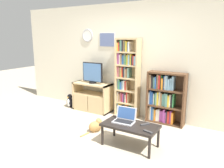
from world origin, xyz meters
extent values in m
plane|color=#BCAD93|center=(0.00, 0.00, 0.00)|extent=(18.00, 18.00, 0.00)
cube|color=beige|center=(0.00, 1.89, 1.30)|extent=(6.45, 0.06, 2.60)
torus|color=#B2B2B7|center=(-1.14, 1.84, 1.87)|extent=(0.32, 0.03, 0.32)
cylinder|color=white|center=(-1.14, 1.84, 1.87)|extent=(0.27, 0.02, 0.27)
cube|color=silver|center=(-0.56, 1.85, 1.77)|extent=(0.44, 0.01, 0.34)
cube|color=slate|center=(-0.56, 1.84, 1.77)|extent=(0.40, 0.02, 0.31)
cube|color=tan|center=(-1.33, 1.62, 0.36)|extent=(0.04, 0.44, 0.71)
cube|color=tan|center=(-0.38, 1.62, 0.36)|extent=(0.04, 0.44, 0.71)
cube|color=tan|center=(-0.85, 1.62, 0.69)|extent=(0.98, 0.44, 0.04)
cube|color=tan|center=(-0.85, 1.62, 0.02)|extent=(0.98, 0.44, 0.04)
cube|color=tan|center=(-0.85, 1.62, 0.43)|extent=(0.91, 0.40, 0.04)
cube|color=tan|center=(-1.08, 1.41, 0.23)|extent=(0.44, 0.02, 0.39)
cube|color=tan|center=(-0.63, 1.41, 0.23)|extent=(0.44, 0.02, 0.39)
cylinder|color=black|center=(-0.83, 1.60, 0.73)|extent=(0.18, 0.18, 0.04)
cube|color=black|center=(-0.83, 1.60, 0.99)|extent=(0.56, 0.05, 0.47)
cube|color=#4770A8|center=(-0.83, 1.57, 0.99)|extent=(0.52, 0.01, 0.44)
cube|color=tan|center=(-0.19, 1.71, 0.91)|extent=(0.04, 0.24, 1.81)
cube|color=tan|center=(0.34, 1.71, 0.91)|extent=(0.04, 0.24, 1.81)
cube|color=tan|center=(0.08, 1.83, 0.91)|extent=(0.56, 0.02, 1.81)
cube|color=tan|center=(0.08, 1.71, 0.02)|extent=(0.49, 0.21, 0.04)
cube|color=tan|center=(0.08, 1.71, 0.31)|extent=(0.49, 0.21, 0.04)
cube|color=tan|center=(0.08, 1.71, 0.61)|extent=(0.49, 0.21, 0.04)
cube|color=tan|center=(0.08, 1.71, 0.91)|extent=(0.49, 0.21, 0.04)
cube|color=tan|center=(0.08, 1.71, 1.20)|extent=(0.49, 0.21, 0.04)
cube|color=tan|center=(0.08, 1.71, 1.50)|extent=(0.49, 0.21, 0.04)
cube|color=tan|center=(0.08, 1.71, 1.80)|extent=(0.49, 0.21, 0.04)
cube|color=#759EB7|center=(-0.15, 1.72, 0.16)|extent=(0.03, 0.17, 0.24)
cube|color=gold|center=(-0.12, 1.73, 0.15)|extent=(0.02, 0.16, 0.23)
cube|color=gold|center=(-0.09, 1.72, 0.15)|extent=(0.04, 0.18, 0.22)
cube|color=#232328|center=(-0.04, 1.72, 0.13)|extent=(0.04, 0.18, 0.19)
cube|color=#232328|center=(0.00, 1.73, 0.14)|extent=(0.04, 0.16, 0.21)
cube|color=#93704C|center=(0.03, 1.73, 0.14)|extent=(0.03, 0.15, 0.20)
cube|color=orange|center=(0.07, 1.72, 0.15)|extent=(0.04, 0.18, 0.23)
cube|color=#388947|center=(0.11, 1.72, 0.13)|extent=(0.02, 0.19, 0.19)
cube|color=#388947|center=(0.13, 1.72, 0.13)|extent=(0.02, 0.19, 0.19)
cube|color=white|center=(-0.15, 1.72, 0.44)|extent=(0.03, 0.17, 0.22)
cube|color=#93704C|center=(-0.11, 1.72, 0.43)|extent=(0.04, 0.19, 0.19)
cube|color=#B75B70|center=(-0.07, 1.73, 0.44)|extent=(0.03, 0.15, 0.22)
cube|color=red|center=(-0.04, 1.73, 0.43)|extent=(0.02, 0.14, 0.19)
cube|color=#9E4293|center=(-0.01, 1.72, 0.43)|extent=(0.03, 0.17, 0.20)
cube|color=#232328|center=(0.03, 1.72, 0.45)|extent=(0.03, 0.18, 0.24)
cube|color=white|center=(0.06, 1.72, 0.43)|extent=(0.02, 0.19, 0.19)
cube|color=red|center=(0.09, 1.72, 0.45)|extent=(0.03, 0.16, 0.24)
cube|color=#93704C|center=(0.12, 1.72, 0.44)|extent=(0.04, 0.17, 0.22)
cube|color=#759EB7|center=(-0.14, 1.73, 0.75)|extent=(0.04, 0.15, 0.25)
cube|color=#388947|center=(-0.11, 1.72, 0.74)|extent=(0.03, 0.17, 0.22)
cube|color=#2856A8|center=(-0.07, 1.72, 0.72)|extent=(0.04, 0.17, 0.18)
cube|color=#759EB7|center=(-0.03, 1.73, 0.74)|extent=(0.04, 0.16, 0.21)
cube|color=white|center=(0.01, 1.72, 0.74)|extent=(0.04, 0.16, 0.22)
cube|color=red|center=(0.05, 1.73, 0.73)|extent=(0.04, 0.15, 0.21)
cube|color=#93704C|center=(0.08, 1.72, 0.74)|extent=(0.02, 0.18, 0.21)
cube|color=#B75B70|center=(-0.14, 1.72, 1.04)|extent=(0.04, 0.17, 0.23)
cube|color=#93704C|center=(-0.10, 1.72, 1.04)|extent=(0.02, 0.17, 0.22)
cube|color=white|center=(-0.08, 1.73, 1.04)|extent=(0.02, 0.15, 0.24)
cube|color=gold|center=(-0.06, 1.72, 1.02)|extent=(0.02, 0.17, 0.18)
cube|color=red|center=(-0.03, 1.72, 1.04)|extent=(0.02, 0.17, 0.24)
cube|color=#232328|center=(0.00, 1.73, 1.03)|extent=(0.02, 0.16, 0.22)
cube|color=#759EB7|center=(0.02, 1.73, 1.04)|extent=(0.02, 0.15, 0.23)
cube|color=#93704C|center=(0.06, 1.72, 1.03)|extent=(0.04, 0.19, 0.20)
cube|color=#93704C|center=(0.09, 1.72, 1.03)|extent=(0.02, 0.17, 0.22)
cube|color=#5B9389|center=(0.12, 1.72, 1.04)|extent=(0.03, 0.18, 0.23)
cube|color=#9E4293|center=(-0.14, 1.72, 1.35)|extent=(0.04, 0.16, 0.25)
cube|color=white|center=(-0.10, 1.72, 1.33)|extent=(0.03, 0.17, 0.22)
cube|color=#93704C|center=(-0.07, 1.72, 1.34)|extent=(0.04, 0.18, 0.24)
cube|color=#2856A8|center=(-0.03, 1.73, 1.32)|extent=(0.04, 0.16, 0.20)
cube|color=#5B9389|center=(0.01, 1.73, 1.34)|extent=(0.03, 0.15, 0.24)
cube|color=#93704C|center=(0.03, 1.73, 1.35)|extent=(0.02, 0.15, 0.25)
cube|color=#388947|center=(0.06, 1.72, 1.32)|extent=(0.02, 0.18, 0.19)
cube|color=gold|center=(0.08, 1.72, 1.33)|extent=(0.02, 0.17, 0.21)
cube|color=gold|center=(0.11, 1.72, 1.34)|extent=(0.02, 0.17, 0.24)
cube|color=#759EB7|center=(0.13, 1.72, 1.33)|extent=(0.03, 0.19, 0.22)
cube|color=gold|center=(0.17, 1.73, 1.34)|extent=(0.04, 0.16, 0.24)
cube|color=#232328|center=(0.21, 1.72, 1.32)|extent=(0.03, 0.18, 0.20)
cube|color=red|center=(0.24, 1.72, 1.33)|extent=(0.02, 0.19, 0.22)
cube|color=#759EB7|center=(0.28, 1.72, 1.32)|extent=(0.04, 0.19, 0.20)
cube|color=gold|center=(-0.15, 1.72, 1.61)|extent=(0.03, 0.18, 0.18)
cube|color=red|center=(-0.12, 1.72, 1.62)|extent=(0.03, 0.18, 0.20)
cube|color=#388947|center=(-0.09, 1.72, 1.64)|extent=(0.02, 0.16, 0.25)
cube|color=#5B9389|center=(-0.07, 1.72, 1.64)|extent=(0.03, 0.17, 0.25)
cube|color=#232328|center=(-0.03, 1.72, 1.64)|extent=(0.03, 0.19, 0.25)
cube|color=#93704C|center=(0.00, 1.73, 1.64)|extent=(0.03, 0.16, 0.24)
cube|color=#5B9389|center=(0.03, 1.73, 1.62)|extent=(0.02, 0.16, 0.21)
cube|color=gold|center=(0.05, 1.72, 1.63)|extent=(0.02, 0.18, 0.23)
cube|color=gold|center=(0.07, 1.73, 1.63)|extent=(0.02, 0.16, 0.22)
cube|color=#2856A8|center=(0.10, 1.73, 1.62)|extent=(0.02, 0.15, 0.20)
cube|color=white|center=(0.12, 1.72, 1.63)|extent=(0.03, 0.17, 0.22)
cube|color=brown|center=(0.61, 1.71, 0.56)|extent=(0.04, 0.25, 1.12)
cube|color=brown|center=(1.38, 1.71, 0.56)|extent=(0.04, 0.25, 1.12)
cube|color=brown|center=(1.00, 1.83, 0.56)|extent=(0.81, 0.02, 1.12)
cube|color=brown|center=(1.00, 1.71, 0.02)|extent=(0.73, 0.22, 0.04)
cube|color=brown|center=(1.00, 1.71, 0.38)|extent=(0.73, 0.22, 0.04)
cube|color=brown|center=(1.00, 1.71, 0.74)|extent=(0.73, 0.22, 0.04)
cube|color=brown|center=(1.00, 1.71, 1.10)|extent=(0.73, 0.22, 0.04)
cube|color=#93704C|center=(0.65, 1.71, 0.18)|extent=(0.03, 0.19, 0.28)
cube|color=white|center=(0.69, 1.72, 0.19)|extent=(0.03, 0.18, 0.31)
cube|color=#2856A8|center=(0.72, 1.71, 0.19)|extent=(0.03, 0.19, 0.30)
cube|color=#759EB7|center=(0.75, 1.72, 0.17)|extent=(0.03, 0.17, 0.27)
cube|color=orange|center=(0.79, 1.72, 0.16)|extent=(0.04, 0.18, 0.25)
cube|color=white|center=(0.83, 1.72, 0.16)|extent=(0.04, 0.17, 0.25)
cube|color=white|center=(0.87, 1.72, 0.17)|extent=(0.04, 0.16, 0.26)
cube|color=#9E4293|center=(0.91, 1.72, 0.16)|extent=(0.04, 0.16, 0.24)
cube|color=#9E4293|center=(0.95, 1.72, 0.16)|extent=(0.04, 0.17, 0.25)
cube|color=#9E4293|center=(0.99, 1.71, 0.18)|extent=(0.04, 0.20, 0.29)
cube|color=#9E4293|center=(1.03, 1.71, 0.15)|extent=(0.02, 0.20, 0.24)
cube|color=#232328|center=(1.05, 1.71, 0.17)|extent=(0.02, 0.20, 0.27)
cube|color=red|center=(1.09, 1.72, 0.17)|extent=(0.04, 0.18, 0.26)
cube|color=#9E4293|center=(1.13, 1.72, 0.17)|extent=(0.04, 0.16, 0.27)
cube|color=orange|center=(1.17, 1.71, 0.16)|extent=(0.04, 0.19, 0.25)
cube|color=white|center=(0.65, 1.71, 0.53)|extent=(0.02, 0.20, 0.26)
cube|color=#2856A8|center=(0.67, 1.71, 0.55)|extent=(0.02, 0.19, 0.31)
cube|color=#2856A8|center=(0.71, 1.72, 0.53)|extent=(0.03, 0.18, 0.27)
cube|color=white|center=(0.74, 1.72, 0.52)|extent=(0.03, 0.16, 0.24)
cube|color=#388947|center=(0.77, 1.72, 0.52)|extent=(0.03, 0.16, 0.25)
cube|color=#759EB7|center=(0.81, 1.71, 0.54)|extent=(0.03, 0.19, 0.28)
cube|color=gold|center=(0.84, 1.71, 0.54)|extent=(0.03, 0.20, 0.29)
cube|color=white|center=(0.87, 1.72, 0.54)|extent=(0.04, 0.16, 0.30)
cube|color=#93704C|center=(0.91, 1.72, 0.54)|extent=(0.03, 0.17, 0.28)
cube|color=#5B9389|center=(0.95, 1.72, 0.53)|extent=(0.04, 0.17, 0.26)
cube|color=#5B9389|center=(0.99, 1.72, 0.54)|extent=(0.03, 0.18, 0.28)
cube|color=#5B9389|center=(1.03, 1.71, 0.54)|extent=(0.04, 0.20, 0.28)
cube|color=gold|center=(1.07, 1.71, 0.52)|extent=(0.04, 0.19, 0.25)
cube|color=white|center=(1.10, 1.72, 0.53)|extent=(0.02, 0.18, 0.27)
cube|color=#232328|center=(1.13, 1.72, 0.51)|extent=(0.04, 0.16, 0.23)
cube|color=#388947|center=(1.17, 1.71, 0.54)|extent=(0.02, 0.19, 0.29)
cube|color=#93704C|center=(0.66, 1.71, 0.91)|extent=(0.04, 0.20, 0.29)
cube|color=#232328|center=(0.70, 1.72, 0.89)|extent=(0.04, 0.18, 0.26)
cube|color=#5B9389|center=(0.74, 1.72, 0.88)|extent=(0.04, 0.17, 0.24)
cube|color=#2856A8|center=(0.78, 1.71, 0.89)|extent=(0.02, 0.20, 0.26)
cube|color=#93704C|center=(0.81, 1.72, 0.91)|extent=(0.04, 0.17, 0.31)
cube|color=red|center=(0.86, 1.72, 0.91)|extent=(0.04, 0.18, 0.29)
cube|color=#388947|center=(0.89, 1.72, 0.91)|extent=(0.02, 0.16, 0.29)
cube|color=orange|center=(0.92, 1.71, 0.88)|extent=(0.03, 0.20, 0.24)
cube|color=#2856A8|center=(0.95, 1.72, 0.90)|extent=(0.02, 0.16, 0.29)
cube|color=white|center=(0.97, 1.72, 0.90)|extent=(0.02, 0.17, 0.29)
cube|color=#759EB7|center=(1.01, 1.71, 0.91)|extent=(0.04, 0.20, 0.30)
cube|color=#759EB7|center=(1.05, 1.71, 0.88)|extent=(0.03, 0.20, 0.24)
cube|color=#759EB7|center=(1.09, 1.72, 0.88)|extent=(0.04, 0.16, 0.25)
cube|color=#759EB7|center=(1.14, 1.72, 0.91)|extent=(0.04, 0.17, 0.30)
cube|color=black|center=(0.79, 0.42, 0.37)|extent=(0.95, 0.49, 0.04)
cylinder|color=black|center=(0.36, 0.21, 0.18)|extent=(0.04, 0.04, 0.35)
cylinder|color=black|center=(1.22, 0.21, 0.18)|extent=(0.04, 0.04, 0.35)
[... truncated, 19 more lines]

